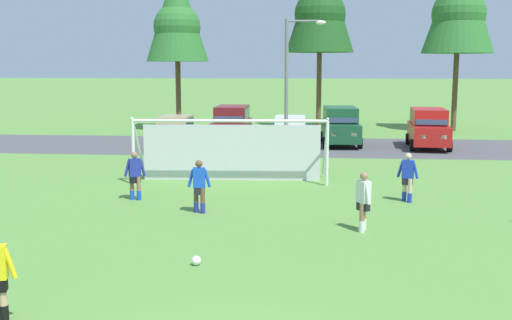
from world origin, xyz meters
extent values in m
plane|color=#598C3D|center=(0.00, 15.00, 0.00)|extent=(400.00, 400.00, 0.00)
cube|color=#4C4C51|center=(0.00, 26.10, 0.00)|extent=(52.00, 8.40, 0.01)
sphere|color=white|center=(-1.35, 5.07, 0.11)|extent=(0.22, 0.22, 0.22)
sphere|color=black|center=(-1.35, 5.07, 0.12)|extent=(0.08, 0.08, 0.08)
sphere|color=red|center=(-1.29, 5.07, 0.11)|extent=(0.07, 0.07, 0.07)
cylinder|color=white|center=(1.76, 14.76, 1.22)|extent=(0.12, 0.12, 2.44)
cylinder|color=white|center=(-5.54, 14.33, 1.22)|extent=(0.12, 0.12, 2.44)
cylinder|color=white|center=(-1.89, 14.55, 2.44)|extent=(7.31, 0.55, 0.12)
cylinder|color=white|center=(1.71, 15.66, 1.34)|extent=(0.20, 1.95, 2.46)
cylinder|color=white|center=(-5.60, 15.23, 1.34)|extent=(0.20, 1.95, 2.46)
cube|color=silver|center=(-1.95, 15.55, 1.10)|extent=(6.94, 0.45, 2.20)
cylinder|color=tan|center=(-4.12, 1.65, 0.40)|extent=(0.14, 0.14, 0.80)
cylinder|color=black|center=(-4.12, 1.65, 0.16)|extent=(0.15, 0.15, 0.32)
cylinder|color=yellow|center=(-3.96, 1.67, 1.08)|extent=(0.25, 0.15, 0.55)
cylinder|color=#936B4C|center=(-4.58, 11.65, 0.40)|extent=(0.14, 0.14, 0.80)
cylinder|color=#936B4C|center=(-4.82, 11.68, 0.40)|extent=(0.14, 0.14, 0.80)
cylinder|color=blue|center=(-4.58, 11.65, 0.16)|extent=(0.15, 0.15, 0.32)
cylinder|color=blue|center=(-4.82, 11.68, 0.16)|extent=(0.15, 0.15, 0.32)
cube|color=black|center=(-4.70, 11.67, 0.72)|extent=(0.40, 0.36, 0.28)
cube|color=#232D99|center=(-4.70, 11.67, 1.10)|extent=(0.45, 0.39, 0.60)
sphere|color=#936B4C|center=(-4.70, 11.67, 1.53)|extent=(0.22, 0.22, 0.22)
cylinder|color=#232D99|center=(-4.46, 11.75, 1.08)|extent=(0.24, 0.19, 0.55)
cylinder|color=#232D99|center=(-4.94, 11.58, 1.08)|extent=(0.24, 0.19, 0.55)
cylinder|color=beige|center=(4.44, 12.10, 0.40)|extent=(0.14, 0.14, 0.80)
cylinder|color=beige|center=(4.30, 12.35, 0.40)|extent=(0.14, 0.14, 0.80)
cylinder|color=#1E38B7|center=(4.44, 12.10, 0.16)|extent=(0.15, 0.15, 0.32)
cylinder|color=#1E38B7|center=(4.30, 12.35, 0.16)|extent=(0.15, 0.15, 0.32)
cube|color=black|center=(4.37, 12.22, 0.72)|extent=(0.39, 0.30, 0.28)
cube|color=#1E38B7|center=(4.37, 12.22, 1.10)|extent=(0.43, 0.33, 0.60)
sphere|color=beige|center=(4.37, 12.22, 1.53)|extent=(0.22, 0.22, 0.22)
cylinder|color=#1E38B7|center=(4.60, 12.12, 1.08)|extent=(0.24, 0.15, 0.55)
cylinder|color=#1E38B7|center=(4.14, 12.33, 1.08)|extent=(0.24, 0.15, 0.55)
cylinder|color=#936B4C|center=(2.59, 8.23, 0.40)|extent=(0.14, 0.14, 0.80)
cylinder|color=#936B4C|center=(2.66, 8.51, 0.40)|extent=(0.14, 0.14, 0.80)
cylinder|color=white|center=(2.59, 8.23, 0.16)|extent=(0.15, 0.15, 0.32)
cylinder|color=white|center=(2.66, 8.51, 0.16)|extent=(0.15, 0.15, 0.32)
cube|color=black|center=(2.62, 8.37, 0.72)|extent=(0.36, 0.40, 0.28)
cube|color=silver|center=(2.62, 8.37, 1.10)|extent=(0.40, 0.45, 0.60)
sphere|color=#936B4C|center=(2.62, 8.37, 1.53)|extent=(0.22, 0.22, 0.22)
cylinder|color=silver|center=(2.72, 8.13, 1.08)|extent=(0.19, 0.24, 0.55)
cylinder|color=silver|center=(2.53, 8.61, 1.08)|extent=(0.19, 0.24, 0.55)
cylinder|color=brown|center=(-2.10, 9.99, 0.40)|extent=(0.14, 0.14, 0.80)
cylinder|color=brown|center=(-2.32, 10.09, 0.40)|extent=(0.14, 0.14, 0.80)
cylinder|color=#232D99|center=(-2.10, 9.99, 0.16)|extent=(0.15, 0.15, 0.32)
cylinder|color=#232D99|center=(-2.32, 10.09, 0.16)|extent=(0.15, 0.15, 0.32)
cube|color=black|center=(-2.21, 10.04, 0.72)|extent=(0.38, 0.28, 0.28)
cube|color=blue|center=(-2.21, 10.04, 1.10)|extent=(0.42, 0.31, 0.60)
sphere|color=brown|center=(-2.21, 10.04, 1.53)|extent=(0.22, 0.22, 0.22)
cylinder|color=blue|center=(-1.96, 10.05, 1.08)|extent=(0.24, 0.13, 0.55)
cylinder|color=blue|center=(-2.46, 10.03, 1.08)|extent=(0.24, 0.13, 0.55)
cube|color=tan|center=(-6.45, 25.28, 0.70)|extent=(1.84, 4.22, 0.76)
cube|color=tan|center=(-6.45, 25.43, 1.40)|extent=(1.67, 2.11, 0.64)
cube|color=#28384C|center=(-6.46, 24.46, 1.38)|extent=(1.53, 0.33, 0.55)
cube|color=#28384C|center=(-5.61, 25.42, 1.40)|extent=(0.06, 1.79, 0.45)
cube|color=white|center=(-5.97, 23.21, 0.75)|extent=(0.28, 0.08, 0.20)
cube|color=white|center=(-6.96, 23.22, 0.75)|extent=(0.28, 0.08, 0.20)
cube|color=#B21414|center=(-5.93, 27.33, 0.75)|extent=(0.28, 0.08, 0.20)
cube|color=#B21414|center=(-6.92, 27.34, 0.75)|extent=(0.28, 0.08, 0.20)
cylinder|color=black|center=(-5.56, 23.97, 0.32)|extent=(0.25, 0.64, 0.64)
cylinder|color=black|center=(-7.36, 23.98, 0.32)|extent=(0.25, 0.64, 0.64)
cylinder|color=black|center=(-5.54, 26.57, 0.32)|extent=(0.25, 0.64, 0.64)
cylinder|color=black|center=(-7.34, 26.59, 0.32)|extent=(0.25, 0.64, 0.64)
cube|color=maroon|center=(-3.51, 27.19, 0.82)|extent=(1.91, 4.61, 1.00)
cube|color=maroon|center=(-3.51, 27.39, 1.74)|extent=(1.76, 3.01, 0.84)
cube|color=#28384C|center=(-3.51, 25.97, 1.72)|extent=(1.62, 0.38, 0.71)
cube|color=#28384C|center=(-2.63, 27.39, 1.74)|extent=(0.05, 2.55, 0.59)
cube|color=white|center=(-2.98, 24.93, 0.87)|extent=(0.28, 0.08, 0.20)
cube|color=white|center=(-4.03, 24.93, 0.87)|extent=(0.28, 0.08, 0.20)
cube|color=#B21414|center=(-3.00, 29.45, 0.87)|extent=(0.28, 0.08, 0.20)
cube|color=#B21414|center=(-4.04, 29.45, 0.87)|extent=(0.28, 0.08, 0.20)
cylinder|color=black|center=(-2.56, 25.77, 0.32)|extent=(0.24, 0.64, 0.64)
cylinder|color=black|center=(-4.46, 25.76, 0.32)|extent=(0.24, 0.64, 0.64)
cylinder|color=black|center=(-2.57, 28.62, 0.32)|extent=(0.24, 0.64, 0.64)
cylinder|color=black|center=(-4.47, 28.61, 0.32)|extent=(0.24, 0.64, 0.64)
cube|color=silver|center=(-0.05, 25.57, 0.70)|extent=(1.90, 4.24, 0.76)
cube|color=silver|center=(-0.05, 25.72, 1.40)|extent=(1.70, 2.14, 0.64)
cube|color=#28384C|center=(-0.03, 24.75, 1.38)|extent=(1.54, 0.35, 0.55)
cube|color=#28384C|center=(0.79, 25.74, 1.40)|extent=(0.08, 1.79, 0.45)
cube|color=white|center=(0.50, 23.53, 0.75)|extent=(0.28, 0.09, 0.20)
cube|color=white|center=(-0.49, 23.50, 0.75)|extent=(0.28, 0.09, 0.20)
cube|color=#B21414|center=(0.40, 27.65, 0.75)|extent=(0.28, 0.09, 0.20)
cube|color=#B21414|center=(-0.59, 27.62, 0.75)|extent=(0.28, 0.09, 0.20)
cylinder|color=black|center=(0.88, 24.29, 0.32)|extent=(0.25, 0.65, 0.64)
cylinder|color=black|center=(-0.92, 24.25, 0.32)|extent=(0.25, 0.65, 0.64)
cylinder|color=black|center=(0.82, 26.90, 0.32)|extent=(0.25, 0.65, 0.64)
cylinder|color=black|center=(-0.98, 26.86, 0.32)|extent=(0.25, 0.65, 0.64)
cube|color=#194C2D|center=(2.75, 26.84, 0.82)|extent=(2.13, 4.69, 1.00)
cube|color=#194C2D|center=(2.74, 27.04, 1.74)|extent=(1.89, 3.08, 0.84)
cube|color=#28384C|center=(2.81, 25.62, 1.72)|extent=(1.63, 0.46, 0.71)
cube|color=#28384C|center=(3.63, 27.09, 1.74)|extent=(0.17, 2.55, 0.59)
cube|color=white|center=(3.39, 24.61, 0.87)|extent=(0.28, 0.09, 0.20)
cube|color=white|center=(2.34, 24.56, 0.87)|extent=(0.28, 0.09, 0.20)
cube|color=#B21414|center=(3.16, 29.12, 0.87)|extent=(0.28, 0.09, 0.20)
cube|color=#B21414|center=(2.12, 29.07, 0.87)|extent=(0.28, 0.09, 0.20)
cylinder|color=black|center=(3.77, 25.46, 0.32)|extent=(0.27, 0.65, 0.64)
cylinder|color=black|center=(1.88, 25.37, 0.32)|extent=(0.27, 0.65, 0.64)
cylinder|color=black|center=(3.63, 28.31, 0.32)|extent=(0.27, 0.65, 0.64)
cylinder|color=black|center=(1.73, 28.22, 0.32)|extent=(0.27, 0.65, 0.64)
cube|color=red|center=(7.51, 26.07, 0.82)|extent=(2.21, 4.72, 1.00)
cube|color=red|center=(7.52, 26.27, 1.74)|extent=(1.95, 3.11, 0.84)
cube|color=#28384C|center=(7.42, 24.85, 1.72)|extent=(1.64, 0.49, 0.71)
cube|color=#28384C|center=(8.40, 26.21, 1.74)|extent=(0.21, 2.55, 0.59)
cube|color=white|center=(7.87, 23.78, 0.87)|extent=(0.28, 0.10, 0.20)
cube|color=white|center=(6.83, 23.85, 0.87)|extent=(0.28, 0.10, 0.20)
cube|color=#B21414|center=(8.18, 28.29, 0.87)|extent=(0.28, 0.10, 0.20)
cube|color=#B21414|center=(7.14, 28.36, 0.87)|extent=(0.28, 0.10, 0.20)
cylinder|color=black|center=(8.36, 24.58, 0.32)|extent=(0.28, 0.65, 0.64)
cylinder|color=black|center=(6.46, 24.71, 0.32)|extent=(0.28, 0.65, 0.64)
cylinder|color=black|center=(8.55, 27.42, 0.32)|extent=(0.28, 0.65, 0.64)
cylinder|color=black|center=(6.66, 27.55, 0.32)|extent=(0.28, 0.65, 0.64)
cylinder|color=brown|center=(-8.20, 34.18, 2.39)|extent=(0.36, 0.36, 4.78)
cone|color=#2D702D|center=(-8.20, 34.18, 8.12)|extent=(4.30, 4.30, 6.69)
sphere|color=#2D702D|center=(-8.20, 34.18, 7.12)|extent=(3.22, 3.22, 3.22)
cylinder|color=brown|center=(1.58, 37.14, 2.72)|extent=(0.36, 0.36, 5.44)
sphere|color=#1E511E|center=(1.58, 37.14, 8.11)|extent=(3.68, 3.68, 3.68)
cylinder|color=brown|center=(10.91, 35.48, 2.66)|extent=(0.36, 0.36, 5.33)
sphere|color=#2D702D|center=(10.91, 35.48, 7.94)|extent=(3.60, 3.60, 3.60)
cylinder|color=slate|center=(-0.08, 21.47, 3.33)|extent=(0.18, 0.18, 6.66)
cylinder|color=slate|center=(-0.08, 21.47, 0.15)|extent=(0.32, 0.32, 0.30)
cylinder|color=slate|center=(0.72, 21.47, 6.56)|extent=(1.60, 0.10, 0.10)
ellipsoid|color=white|center=(1.52, 21.47, 6.48)|extent=(0.48, 0.28, 0.20)
camera|label=1|loc=(1.26, -8.13, 4.47)|focal=43.09mm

